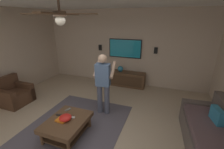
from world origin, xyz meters
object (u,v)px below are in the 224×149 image
object	(u,v)px
remote_black	(59,115)
ceiling_fan	(60,16)
person_standing	(103,81)
coffee_table	(67,124)
wall_speaker_left	(156,51)
media_console	(123,78)
wall_speaker_right	(100,48)
bowl	(65,118)
armchair	(14,95)
couch	(213,136)
vase_round	(120,69)
remote_white	(71,117)
remote_grey	(68,110)
book	(61,120)
tv	(125,48)

from	to	relation	value
remote_black	ceiling_fan	distance (m)	2.14
person_standing	coffee_table	bearing A→B (deg)	153.76
coffee_table	wall_speaker_left	world-z (taller)	wall_speaker_left
media_console	wall_speaker_right	xyz separation A→B (m)	(0.25, 1.04, 1.10)
coffee_table	ceiling_fan	size ratio (longest dim) A/B	0.83
media_console	bowl	distance (m)	3.15
wall_speaker_left	wall_speaker_right	size ratio (longest dim) A/B	1.00
person_standing	remote_black	size ratio (longest dim) A/B	10.93
wall_speaker_right	armchair	bearing A→B (deg)	148.21
couch	bowl	world-z (taller)	couch
person_standing	ceiling_fan	size ratio (longest dim) A/B	1.36
wall_speaker_left	vase_round	bearing A→B (deg)	102.22
remote_white	remote_grey	world-z (taller)	same
armchair	coffee_table	distance (m)	2.46
bowl	person_standing	bearing A→B (deg)	-20.16
book	person_standing	bearing A→B (deg)	-109.58
person_standing	remote_grey	bearing A→B (deg)	136.10
media_console	book	bearing A→B (deg)	-7.64
coffee_table	wall_speaker_right	world-z (taller)	wall_speaker_right
remote_black	couch	bearing A→B (deg)	-172.49
media_console	remote_black	world-z (taller)	media_console
coffee_table	remote_grey	bearing A→B (deg)	30.01
ceiling_fan	armchair	bearing A→B (deg)	73.58
coffee_table	bowl	bearing A→B (deg)	124.77
media_console	tv	world-z (taller)	tv
bowl	wall_speaker_right	size ratio (longest dim) A/B	1.20
armchair	wall_speaker_left	world-z (taller)	wall_speaker_left
remote_black	book	distance (m)	0.22
armchair	wall_speaker_right	size ratio (longest dim) A/B	3.73
media_console	ceiling_fan	world-z (taller)	ceiling_fan
media_console	remote_black	distance (m)	3.10
media_console	remote_grey	bearing A→B (deg)	-11.03
tv	media_console	bearing A→B (deg)	0.00
coffee_table	vase_round	bearing A→B (deg)	-4.70
remote_grey	wall_speaker_right	size ratio (longest dim) A/B	0.68
vase_round	wall_speaker_right	bearing A→B (deg)	74.32
ceiling_fan	remote_black	bearing A→B (deg)	66.28
remote_white	book	xyz separation A→B (m)	(-0.16, 0.14, 0.01)
wall_speaker_right	ceiling_fan	bearing A→B (deg)	-165.47
tv	vase_round	distance (m)	0.79
remote_grey	ceiling_fan	size ratio (longest dim) A/B	0.12
remote_grey	wall_speaker_left	distance (m)	3.60
coffee_table	bowl	distance (m)	0.16
book	wall_speaker_right	bearing A→B (deg)	-77.44
remote_grey	media_console	bearing A→B (deg)	-170.62
armchair	book	world-z (taller)	armchair
remote_white	remote_grey	bearing A→B (deg)	-61.02
book	wall_speaker_right	xyz separation A→B (m)	(3.43, 0.61, 0.96)
armchair	bowl	xyz separation A→B (m)	(-0.65, -2.37, 0.18)
armchair	wall_speaker_left	bearing A→B (deg)	35.17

